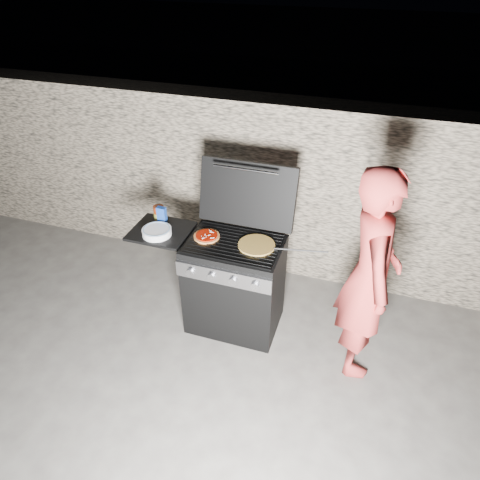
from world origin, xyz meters
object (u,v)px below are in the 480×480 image
(gas_grill, at_px, (208,279))
(sauce_jar, at_px, (159,213))
(person, at_px, (369,276))
(pizza_topped, at_px, (207,236))

(gas_grill, xyz_separation_m, sauce_jar, (-0.50, 0.14, 0.52))
(sauce_jar, xyz_separation_m, person, (1.85, -0.22, -0.08))
(gas_grill, bearing_deg, pizza_topped, 74.17)
(pizza_topped, height_order, sauce_jar, sauce_jar)
(gas_grill, relative_size, pizza_topped, 6.14)
(person, bearing_deg, gas_grill, 75.31)
(sauce_jar, bearing_deg, gas_grill, -15.67)
(gas_grill, xyz_separation_m, pizza_topped, (0.00, 0.01, 0.47))
(sauce_jar, bearing_deg, person, -6.72)
(gas_grill, height_order, pizza_topped, pizza_topped)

